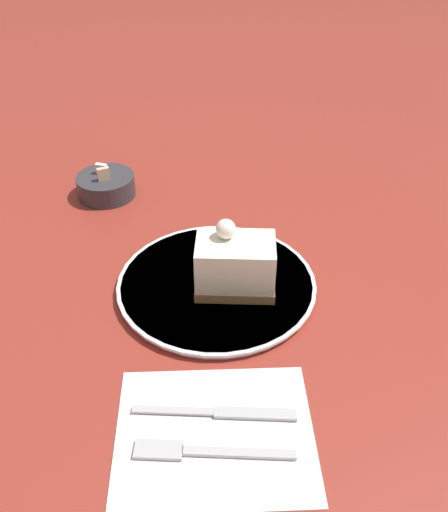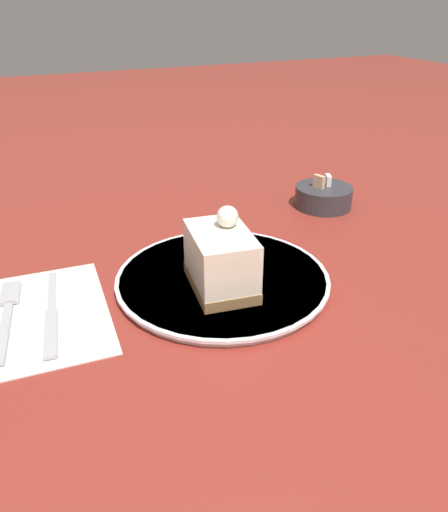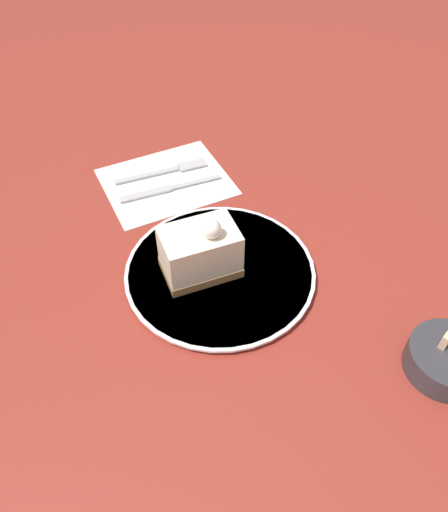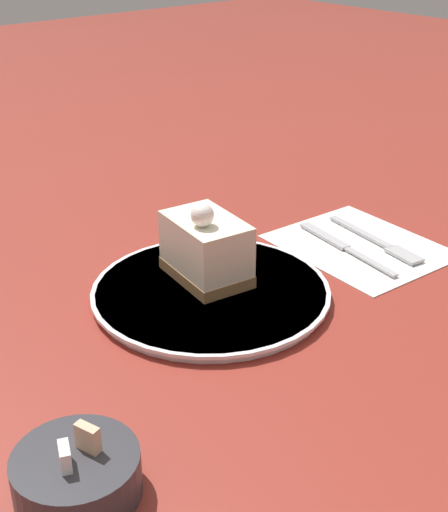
# 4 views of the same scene
# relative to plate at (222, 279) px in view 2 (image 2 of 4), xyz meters

# --- Properties ---
(ground_plane) EXTENTS (4.00, 4.00, 0.00)m
(ground_plane) POSITION_rel_plate_xyz_m (-0.02, -0.00, -0.01)
(ground_plane) COLOR maroon
(plate) EXTENTS (0.27, 0.27, 0.01)m
(plate) POSITION_rel_plate_xyz_m (0.00, 0.00, 0.00)
(plate) COLOR white
(plate) RESTS_ON ground_plane
(cake_slice) EXTENTS (0.08, 0.11, 0.10)m
(cake_slice) POSITION_rel_plate_xyz_m (-0.01, -0.02, 0.04)
(cake_slice) COLOR olive
(cake_slice) RESTS_ON plate
(napkin) EXTENTS (0.19, 0.22, 0.00)m
(napkin) POSITION_rel_plate_xyz_m (-0.23, 0.02, -0.01)
(napkin) COLOR white
(napkin) RESTS_ON ground_plane
(fork) EXTENTS (0.04, 0.17, 0.00)m
(fork) POSITION_rel_plate_xyz_m (-0.26, 0.04, -0.00)
(fork) COLOR #B2B2B7
(fork) RESTS_ON napkin
(knife) EXTENTS (0.04, 0.18, 0.00)m
(knife) POSITION_rel_plate_xyz_m (-0.21, 0.00, -0.00)
(knife) COLOR #B2B2B7
(knife) RESTS_ON napkin
(sugar_bowl) EXTENTS (0.10, 0.10, 0.06)m
(sugar_bowl) POSITION_rel_plate_xyz_m (0.27, 0.17, 0.01)
(sugar_bowl) COLOR #333338
(sugar_bowl) RESTS_ON ground_plane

